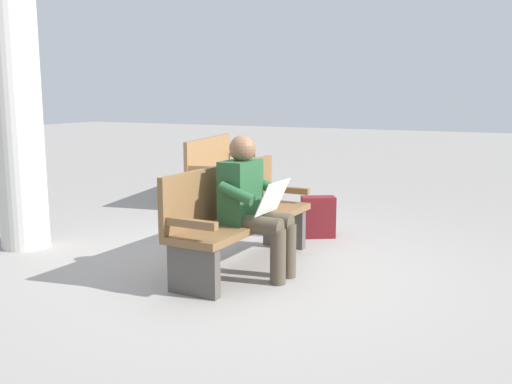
# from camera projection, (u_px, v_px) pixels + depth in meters

# --- Properties ---
(ground_plane) EXTENTS (40.00, 40.00, 0.00)m
(ground_plane) POSITION_uv_depth(u_px,v_px,m) (245.00, 267.00, 5.10)
(ground_plane) COLOR gray
(bench_near) EXTENTS (1.81, 0.52, 0.90)m
(bench_near) POSITION_uv_depth(u_px,v_px,m) (238.00, 216.00, 5.06)
(bench_near) COLOR brown
(bench_near) RESTS_ON ground
(person_seated) EXTENTS (0.58, 0.58, 1.18)m
(person_seated) POSITION_uv_depth(u_px,v_px,m) (252.00, 202.00, 4.78)
(person_seated) COLOR #23512D
(person_seated) RESTS_ON ground
(backpack) EXTENTS (0.35, 0.40, 0.44)m
(backpack) POSITION_uv_depth(u_px,v_px,m) (318.00, 217.00, 6.16)
(backpack) COLOR maroon
(backpack) RESTS_ON ground
(bench_far) EXTENTS (1.86, 0.84, 0.90)m
(bench_far) POSITION_uv_depth(u_px,v_px,m) (219.00, 169.00, 8.24)
(bench_far) COLOR olive
(bench_far) RESTS_ON ground
(support_pillar) EXTENTS (0.46, 0.46, 3.05)m
(support_pillar) POSITION_uv_depth(u_px,v_px,m) (16.00, 92.00, 5.54)
(support_pillar) COLOR beige
(support_pillar) RESTS_ON ground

